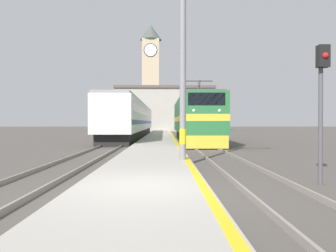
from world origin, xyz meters
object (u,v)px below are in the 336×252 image
object	(u,v)px
catenary_mast	(185,60)
signal_post	(322,91)
locomotive_train	(194,119)
clock_tower	(151,74)
passenger_train	(134,119)

from	to	relation	value
catenary_mast	signal_post	world-z (taller)	catenary_mast
locomotive_train	signal_post	world-z (taller)	locomotive_train
clock_tower	locomotive_train	bearing A→B (deg)	-82.50
locomotive_train	clock_tower	size ratio (longest dim) A/B	0.78
passenger_train	signal_post	distance (m)	31.15
locomotive_train	clock_tower	bearing A→B (deg)	97.50
locomotive_train	passenger_train	size ratio (longest dim) A/B	0.52
catenary_mast	clock_tower	xyz separation A→B (m)	(-3.71, 58.34, 8.03)
catenary_mast	clock_tower	world-z (taller)	clock_tower
passenger_train	catenary_mast	size ratio (longest dim) A/B	4.36
passenger_train	signal_post	world-z (taller)	passenger_train
clock_tower	signal_post	bearing A→B (deg)	-83.39
catenary_mast	signal_post	bearing A→B (deg)	-47.78
catenary_mast	clock_tower	distance (m)	59.01
locomotive_train	clock_tower	distance (m)	43.62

